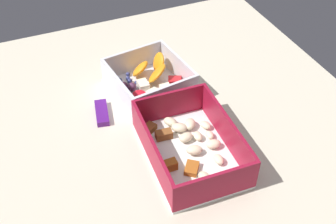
{
  "coord_description": "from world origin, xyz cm",
  "views": [
    {
      "loc": [
        -57.98,
        23.19,
        59.38
      ],
      "look_at": [
        -1.58,
        -0.49,
        4.0
      ],
      "focal_mm": 45.2,
      "sensor_mm": 36.0,
      "label": 1
    }
  ],
  "objects": [
    {
      "name": "pasta_container",
      "position": [
        -11.6,
        -0.57,
        4.06
      ],
      "size": [
        22.27,
        15.83,
        6.65
      ],
      "rotation": [
        0.0,
        0.0,
        -0.04
      ],
      "color": "white",
      "rests_on": "table_surface"
    },
    {
      "name": "table_surface",
      "position": [
        0.0,
        0.0,
        1.0
      ],
      "size": [
        80.0,
        80.0,
        2.0
      ],
      "primitive_type": "cube",
      "color": "beige",
      "rests_on": "ground"
    },
    {
      "name": "candy_bar",
      "position": [
        4.76,
        11.21,
        2.6
      ],
      "size": [
        7.33,
        3.69,
        1.2
      ],
      "primitive_type": "cube",
      "rotation": [
        0.0,
        0.0,
        -0.19
      ],
      "color": "#51197A",
      "rests_on": "table_surface"
    },
    {
      "name": "fruit_bowl",
      "position": [
        8.68,
        -0.72,
        4.1
      ],
      "size": [
        17.24,
        16.85,
        5.98
      ],
      "rotation": [
        0.0,
        0.0,
        0.13
      ],
      "color": "white",
      "rests_on": "table_surface"
    }
  ]
}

